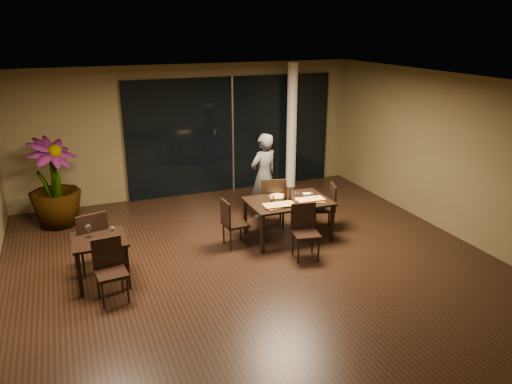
# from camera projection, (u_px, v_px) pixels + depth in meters

# --- Properties ---
(ground) EXTENTS (8.00, 8.00, 0.00)m
(ground) POSITION_uv_depth(u_px,v_px,m) (254.00, 265.00, 8.37)
(ground) COLOR black
(ground) RESTS_ON ground
(wall_back) EXTENTS (8.00, 0.10, 3.00)m
(wall_back) POSITION_uv_depth(u_px,v_px,m) (190.00, 131.00, 11.46)
(wall_back) COLOR #4D4729
(wall_back) RESTS_ON ground
(wall_front) EXTENTS (8.00, 0.10, 3.00)m
(wall_front) POSITION_uv_depth(u_px,v_px,m) (422.00, 309.00, 4.32)
(wall_front) COLOR #4D4729
(wall_front) RESTS_ON ground
(wall_right) EXTENTS (0.10, 8.00, 3.00)m
(wall_right) POSITION_uv_depth(u_px,v_px,m) (456.00, 156.00, 9.30)
(wall_right) COLOR #4D4729
(wall_right) RESTS_ON ground
(ceiling) EXTENTS (8.00, 8.00, 0.04)m
(ceiling) POSITION_uv_depth(u_px,v_px,m) (253.00, 82.00, 7.40)
(ceiling) COLOR silver
(ceiling) RESTS_ON wall_back
(window_panel) EXTENTS (5.00, 0.06, 2.70)m
(window_panel) POSITION_uv_depth(u_px,v_px,m) (232.00, 134.00, 11.77)
(window_panel) COLOR black
(window_panel) RESTS_ON ground
(column) EXTENTS (0.24, 0.24, 3.00)m
(column) POSITION_uv_depth(u_px,v_px,m) (292.00, 126.00, 11.94)
(column) COLOR silver
(column) RESTS_ON ground
(main_table) EXTENTS (1.50, 1.00, 0.75)m
(main_table) POSITION_uv_depth(u_px,v_px,m) (288.00, 204.00, 9.21)
(main_table) COLOR black
(main_table) RESTS_ON ground
(side_table) EXTENTS (0.80, 0.80, 0.75)m
(side_table) POSITION_uv_depth(u_px,v_px,m) (100.00, 246.00, 7.60)
(side_table) COLOR black
(side_table) RESTS_ON ground
(chair_main_far) EXTENTS (0.60, 0.60, 1.03)m
(chair_main_far) POSITION_uv_depth(u_px,v_px,m) (273.00, 200.00, 9.72)
(chair_main_far) COLOR black
(chair_main_far) RESTS_ON ground
(chair_main_near) EXTENTS (0.50, 0.50, 0.93)m
(chair_main_near) POSITION_uv_depth(u_px,v_px,m) (305.00, 228.00, 8.53)
(chair_main_near) COLOR black
(chair_main_near) RESTS_ON ground
(chair_main_left) EXTENTS (0.44, 0.44, 0.89)m
(chair_main_left) POSITION_uv_depth(u_px,v_px,m) (231.00, 221.00, 8.90)
(chair_main_left) COLOR black
(chair_main_left) RESTS_ON ground
(chair_main_right) EXTENTS (0.53, 0.53, 0.91)m
(chair_main_right) POSITION_uv_depth(u_px,v_px,m) (327.00, 204.00, 9.67)
(chair_main_right) COLOR black
(chair_main_right) RESTS_ON ground
(chair_side_far) EXTENTS (0.59, 0.59, 1.05)m
(chair_side_far) POSITION_uv_depth(u_px,v_px,m) (91.00, 239.00, 7.95)
(chair_side_far) COLOR black
(chair_side_far) RESTS_ON ground
(chair_side_near) EXTENTS (0.47, 0.47, 0.92)m
(chair_side_near) POSITION_uv_depth(u_px,v_px,m) (110.00, 266.00, 7.20)
(chair_side_near) COLOR black
(chair_side_near) RESTS_ON ground
(diner) EXTENTS (0.70, 0.57, 1.77)m
(diner) POSITION_uv_depth(u_px,v_px,m) (264.00, 176.00, 10.16)
(diner) COLOR #313437
(diner) RESTS_ON ground
(potted_plant) EXTENTS (1.36, 1.36, 1.77)m
(potted_plant) POSITION_uv_depth(u_px,v_px,m) (54.00, 183.00, 9.74)
(potted_plant) COLOR #25501A
(potted_plant) RESTS_ON ground
(pizza_board_left) EXTENTS (0.60, 0.38, 0.01)m
(pizza_board_left) POSITION_uv_depth(u_px,v_px,m) (279.00, 206.00, 8.88)
(pizza_board_left) COLOR #412314
(pizza_board_left) RESTS_ON main_table
(pizza_board_right) EXTENTS (0.62, 0.51, 0.01)m
(pizza_board_right) POSITION_uv_depth(u_px,v_px,m) (310.00, 200.00, 9.16)
(pizza_board_right) COLOR #3F2814
(pizza_board_right) RESTS_ON main_table
(oblong_pizza_left) EXTENTS (0.56, 0.28, 0.02)m
(oblong_pizza_left) POSITION_uv_depth(u_px,v_px,m) (279.00, 205.00, 8.88)
(oblong_pizza_left) COLOR maroon
(oblong_pizza_left) RESTS_ON pizza_board_left
(oblong_pizza_right) EXTENTS (0.52, 0.26, 0.02)m
(oblong_pizza_right) POSITION_uv_depth(u_px,v_px,m) (310.00, 199.00, 9.16)
(oblong_pizza_right) COLOR maroon
(oblong_pizza_right) RESTS_ON pizza_board_right
(round_pizza) EXTENTS (0.30, 0.30, 0.01)m
(round_pizza) POSITION_uv_depth(u_px,v_px,m) (278.00, 196.00, 9.37)
(round_pizza) COLOR #A72312
(round_pizza) RESTS_ON main_table
(bottle_a) EXTENTS (0.06, 0.06, 0.27)m
(bottle_a) POSITION_uv_depth(u_px,v_px,m) (286.00, 193.00, 9.18)
(bottle_a) COLOR black
(bottle_a) RESTS_ON main_table
(bottle_b) EXTENTS (0.05, 0.05, 0.25)m
(bottle_b) POSITION_uv_depth(u_px,v_px,m) (290.00, 194.00, 9.14)
(bottle_b) COLOR black
(bottle_b) RESTS_ON main_table
(bottle_c) EXTENTS (0.07, 0.07, 0.32)m
(bottle_c) POSITION_uv_depth(u_px,v_px,m) (285.00, 191.00, 9.20)
(bottle_c) COLOR black
(bottle_c) RESTS_ON main_table
(tumbler_left) EXTENTS (0.08, 0.08, 0.09)m
(tumbler_left) POSITION_uv_depth(u_px,v_px,m) (272.00, 198.00, 9.14)
(tumbler_left) COLOR white
(tumbler_left) RESTS_ON main_table
(tumbler_right) EXTENTS (0.09, 0.09, 0.10)m
(tumbler_right) POSITION_uv_depth(u_px,v_px,m) (297.00, 194.00, 9.35)
(tumbler_right) COLOR white
(tumbler_right) RESTS_ON main_table
(napkin_near) EXTENTS (0.18, 0.10, 0.01)m
(napkin_near) POSITION_uv_depth(u_px,v_px,m) (317.00, 197.00, 9.31)
(napkin_near) COLOR white
(napkin_near) RESTS_ON main_table
(napkin_far) EXTENTS (0.19, 0.13, 0.01)m
(napkin_far) POSITION_uv_depth(u_px,v_px,m) (308.00, 194.00, 9.53)
(napkin_far) COLOR white
(napkin_far) RESTS_ON main_table
(wine_glass_a) EXTENTS (0.09, 0.09, 0.20)m
(wine_glass_a) POSITION_uv_depth(u_px,v_px,m) (89.00, 231.00, 7.58)
(wine_glass_a) COLOR white
(wine_glass_a) RESTS_ON side_table
(wine_glass_b) EXTENTS (0.08, 0.08, 0.19)m
(wine_glass_b) POSITION_uv_depth(u_px,v_px,m) (112.00, 233.00, 7.54)
(wine_glass_b) COLOR white
(wine_glass_b) RESTS_ON side_table
(side_napkin) EXTENTS (0.19, 0.13, 0.01)m
(side_napkin) POSITION_uv_depth(u_px,v_px,m) (105.00, 242.00, 7.44)
(side_napkin) COLOR white
(side_napkin) RESTS_ON side_table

